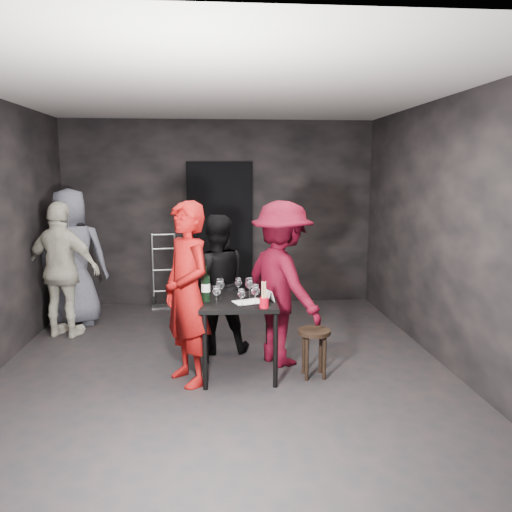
{
  "coord_description": "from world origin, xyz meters",
  "views": [
    {
      "loc": [
        -0.06,
        -4.87,
        1.96
      ],
      "look_at": [
        0.35,
        0.25,
        1.09
      ],
      "focal_mm": 35.0,
      "sensor_mm": 36.0,
      "label": 1
    }
  ],
  "objects": [
    {
      "name": "tasting_mat",
      "position": [
        0.24,
        -0.33,
        0.75
      ],
      "size": [
        0.32,
        0.27,
        0.0
      ],
      "primitive_type": "cube",
      "rotation": [
        0.0,
        0.0,
        0.36
      ],
      "color": "white",
      "rests_on": "tasting_table"
    },
    {
      "name": "wine_glass_d",
      "position": [
        0.16,
        -0.48,
        0.84
      ],
      "size": [
        0.08,
        0.08,
        0.18
      ],
      "primitive_type": null,
      "rotation": [
        0.0,
        0.0,
        0.1
      ],
      "color": "white",
      "rests_on": "tasting_table"
    },
    {
      "name": "wall_right",
      "position": [
        2.25,
        0.0,
        1.35
      ],
      "size": [
        0.04,
        5.0,
        2.7
      ],
      "primitive_type": "cube",
      "color": "black",
      "rests_on": "ground"
    },
    {
      "name": "wine_glass_c",
      "position": [
        0.15,
        -0.05,
        0.85
      ],
      "size": [
        0.07,
        0.07,
        0.19
      ],
      "primitive_type": null,
      "rotation": [
        0.0,
        0.0,
        -0.03
      ],
      "color": "white",
      "rests_on": "tasting_table"
    },
    {
      "name": "ceiling",
      "position": [
        0.0,
        0.0,
        2.7
      ],
      "size": [
        4.5,
        5.0,
        0.02
      ],
      "primitive_type": "cube",
      "color": "silver",
      "rests_on": "ground"
    },
    {
      "name": "server_red",
      "position": [
        -0.33,
        -0.37,
        0.97
      ],
      "size": [
        0.77,
        0.84,
        1.93
      ],
      "primitive_type": "imported",
      "rotation": [
        0.0,
        0.0,
        -1.01
      ],
      "color": "#970D0C",
      "rests_on": "floor"
    },
    {
      "name": "wine_glass_b",
      "position": [
        -0.03,
        -0.19,
        0.86
      ],
      "size": [
        0.09,
        0.09,
        0.22
      ],
      "primitive_type": null,
      "rotation": [
        0.0,
        0.0,
        0.1
      ],
      "color": "white",
      "rests_on": "tasting_table"
    },
    {
      "name": "wall_back",
      "position": [
        0.0,
        2.5,
        1.35
      ],
      "size": [
        4.5,
        0.04,
        2.7
      ],
      "primitive_type": "cube",
      "color": "black",
      "rests_on": "ground"
    },
    {
      "name": "reserved_card",
      "position": [
        0.41,
        -0.31,
        0.8
      ],
      "size": [
        0.13,
        0.16,
        0.11
      ],
      "primitive_type": null,
      "rotation": [
        0.0,
        0.0,
        0.36
      ],
      "color": "white",
      "rests_on": "tasting_table"
    },
    {
      "name": "bystander_cream",
      "position": [
        -1.88,
        1.09,
        0.88
      ],
      "size": [
        1.13,
        0.77,
        1.75
      ],
      "primitive_type": "imported",
      "rotation": [
        0.0,
        0.0,
        2.84
      ],
      "color": "beige",
      "rests_on": "floor"
    },
    {
      "name": "tasting_table",
      "position": [
        0.15,
        -0.25,
        0.65
      ],
      "size": [
        0.72,
        0.72,
        0.75
      ],
      "rotation": [
        0.0,
        0.0,
        -0.03
      ],
      "color": "black",
      "rests_on": "floor"
    },
    {
      "name": "wall_front",
      "position": [
        0.0,
        -2.5,
        1.35
      ],
      "size": [
        4.5,
        0.04,
        2.7
      ],
      "primitive_type": "cube",
      "color": "black",
      "rests_on": "ground"
    },
    {
      "name": "wallbox_lower",
      "position": [
        1.05,
        2.45,
        1.4
      ],
      "size": [
        0.1,
        0.06,
        0.14
      ],
      "primitive_type": "cube",
      "color": "#B7B7B2",
      "rests_on": "wall_back"
    },
    {
      "name": "breadstick_cup",
      "position": [
        0.36,
        -0.54,
        0.87
      ],
      "size": [
        0.08,
        0.08,
        0.26
      ],
      "rotation": [
        0.0,
        0.0,
        0.22
      ],
      "color": "#B40619",
      "rests_on": "tasting_table"
    },
    {
      "name": "hand_truck",
      "position": [
        -0.82,
        2.34,
        0.2
      ],
      "size": [
        0.36,
        0.32,
        1.08
      ],
      "rotation": [
        0.0,
        0.0,
        0.1
      ],
      "color": "#B2B2B7",
      "rests_on": "floor"
    },
    {
      "name": "wine_glass_f",
      "position": [
        0.25,
        -0.19,
        0.86
      ],
      "size": [
        0.1,
        0.1,
        0.22
      ],
      "primitive_type": null,
      "rotation": [
        0.0,
        0.0,
        -0.2
      ],
      "color": "white",
      "rests_on": "tasting_table"
    },
    {
      "name": "wine_bottle",
      "position": [
        -0.16,
        -0.27,
        0.88
      ],
      "size": [
        0.08,
        0.08,
        0.34
      ],
      "rotation": [
        0.0,
        0.0,
        0.18
      ],
      "color": "black",
      "rests_on": "tasting_table"
    },
    {
      "name": "bystander_grey",
      "position": [
        -1.89,
        1.55,
        1.03
      ],
      "size": [
        1.07,
        0.68,
        2.06
      ],
      "primitive_type": "imported",
      "rotation": [
        0.0,
        0.0,
        3.28
      ],
      "color": "slate",
      "rests_on": "floor"
    },
    {
      "name": "woman_black",
      "position": [
        -0.07,
        0.44,
        0.76
      ],
      "size": [
        0.76,
        0.45,
        1.52
      ],
      "primitive_type": "imported",
      "rotation": [
        0.0,
        0.0,
        3.2
      ],
      "color": "black",
      "rests_on": "floor"
    },
    {
      "name": "wine_glass_e",
      "position": [
        0.29,
        -0.45,
        0.86
      ],
      "size": [
        0.11,
        0.11,
        0.22
      ],
      "primitive_type": null,
      "rotation": [
        0.0,
        0.0,
        0.37
      ],
      "color": "white",
      "rests_on": "tasting_table"
    },
    {
      "name": "floor",
      "position": [
        0.0,
        0.0,
        0.0
      ],
      "size": [
        4.5,
        5.0,
        0.02
      ],
      "primitive_type": "cube",
      "color": "black",
      "rests_on": "ground"
    },
    {
      "name": "wallbox_upper",
      "position": [
        0.85,
        2.45,
        1.45
      ],
      "size": [
        0.12,
        0.06,
        0.12
      ],
      "primitive_type": "cube",
      "color": "#B7B7B2",
      "rests_on": "wall_back"
    },
    {
      "name": "doorway",
      "position": [
        0.0,
        2.44,
        1.05
      ],
      "size": [
        0.95,
        0.1,
        2.1
      ],
      "primitive_type": "cube",
      "color": "black",
      "rests_on": "ground"
    },
    {
      "name": "stool",
      "position": [
        0.86,
        -0.36,
        0.36
      ],
      "size": [
        0.31,
        0.31,
        0.47
      ],
      "rotation": [
        0.0,
        0.0,
        -0.31
      ],
      "color": "#382219",
      "rests_on": "floor"
    },
    {
      "name": "man_maroon",
      "position": [
        0.6,
        0.04,
        0.93
      ],
      "size": [
        1.08,
        1.33,
        1.87
      ],
      "primitive_type": "imported",
      "rotation": [
        0.0,
        0.0,
        2.08
      ],
      "color": "#520515",
      "rests_on": "floor"
    },
    {
      "name": "wine_glass_a",
      "position": [
        -0.06,
        -0.39,
        0.85
      ],
      "size": [
        0.08,
        0.08,
        0.19
      ],
      "primitive_type": null,
      "rotation": [
        0.0,
        0.0,
        -0.19
      ],
      "color": "white",
      "rests_on": "tasting_table"
    }
  ]
}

